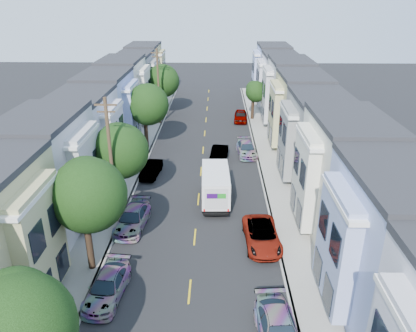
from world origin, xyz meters
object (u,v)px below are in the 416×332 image
utility_pole_near (111,163)px  utility_pole_far (158,87)px  parked_right_d (241,116)px  tree_c (119,151)px  parked_right_a (279,332)px  fedex_truck (215,184)px  lead_sedan (219,155)px  parked_left_d (151,170)px  parked_left_b (107,287)px  tree_b (87,195)px  tree_e (162,81)px  tree_far_r (255,92)px  parked_right_c (246,149)px  parked_left_c (133,219)px  tree_d (147,105)px  tree_a (15,331)px  parked_right_b (262,236)px

utility_pole_near → utility_pole_far: size_ratio=1.00×
utility_pole_near → parked_right_d: utility_pole_near is taller
tree_c → parked_right_a: size_ratio=1.47×
fedex_truck → lead_sedan: (0.31, 9.01, -0.87)m
parked_left_d → parked_right_a: (9.80, -20.70, 0.08)m
fedex_truck → parked_left_b: 13.82m
tree_b → tree_e: bearing=90.0°
parked_left_b → tree_e: bearing=97.1°
tree_far_r → parked_left_b: 38.84m
utility_pole_far → parked_left_d: utility_pole_far is taller
tree_b → parked_right_a: bearing=-27.8°
tree_b → parked_right_c: size_ratio=1.68×
tree_b → lead_sedan: (8.11, 18.66, -4.74)m
parked_left_c → parked_right_c: 18.26m
tree_e → parked_right_c: bearing=-53.6°
tree_c → parked_right_d: size_ratio=1.58×
utility_pole_far → parked_left_b: 34.81m
tree_c → parked_left_c: bearing=-67.1°
fedex_truck → parked_left_c: 7.81m
tree_b → tree_d: size_ratio=1.04×
tree_e → parked_right_d: bearing=-12.0°
utility_pole_near → utility_pole_far: (0.00, 26.00, 0.00)m
tree_b → fedex_truck: size_ratio=1.30×
parked_right_c → tree_a: bearing=-114.9°
tree_d → parked_right_b: tree_d is taller
tree_a → utility_pole_far: (0.00, 41.87, 0.46)m
parked_left_b → parked_left_c: bearing=95.0°
fedex_truck → parked_right_a: 15.93m
parked_left_c → parked_left_d: parked_left_c is taller
fedex_truck → utility_pole_near: bearing=-156.2°
tree_far_r → utility_pole_near: 31.30m
tree_a → tree_e: (-0.00, 45.80, 0.45)m
fedex_truck → parked_right_c: 11.57m
tree_e → utility_pole_far: (0.00, -3.93, 0.01)m
tree_d → fedex_truck: tree_d is taller
tree_c → utility_pole_far: utility_pole_far is taller
parked_right_a → tree_c: bearing=122.7°
lead_sedan → parked_left_b: bearing=-100.3°
lead_sedan → parked_right_c: bearing=40.4°
fedex_truck → parked_right_b: fedex_truck is taller
tree_e → parked_right_d: (11.20, -2.38, -4.38)m
tree_a → parked_right_d: size_ratio=1.51×
tree_a → parked_left_b: size_ratio=1.51×
tree_c → parked_left_d: size_ratio=1.82×
tree_e → tree_b: bearing=-90.0°
tree_b → tree_c: (0.00, 8.57, -0.44)m
tree_b → parked_right_c: bearing=61.5°
tree_d → parked_left_c: tree_d is taller
lead_sedan → tree_a: bearing=-98.6°
tree_e → parked_right_b: tree_e is taller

